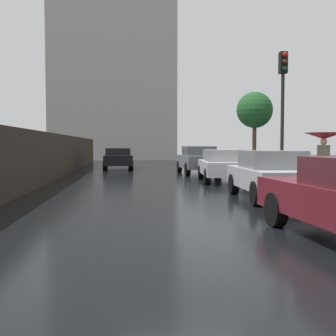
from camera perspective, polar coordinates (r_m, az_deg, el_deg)
ground at (r=7.55m, az=2.27°, el=-8.46°), size 120.00×120.00×0.00m
car_white_near_kerb at (r=17.81m, az=7.29°, el=0.43°), size 2.00×4.32×1.32m
car_black_far_ahead at (r=26.85m, az=-6.71°, el=1.28°), size 1.90×4.30×1.33m
car_silver_behind_camera at (r=12.20m, az=13.58°, el=-0.81°), size 1.79×3.97×1.36m
car_grey_far_lane at (r=22.35m, az=4.01°, el=1.12°), size 1.89×4.04×1.46m
pedestrian_with_umbrella_near at (r=14.09m, az=20.13°, el=3.10°), size 1.17×1.17×1.76m
traffic_light at (r=15.71m, az=15.13°, el=9.62°), size 0.26×0.39×4.64m
street_tree_mid at (r=28.11m, az=11.53°, el=7.55°), size 2.31×2.31×4.93m
distant_tower at (r=49.06m, az=-6.94°, el=14.80°), size 13.65×10.88×23.04m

